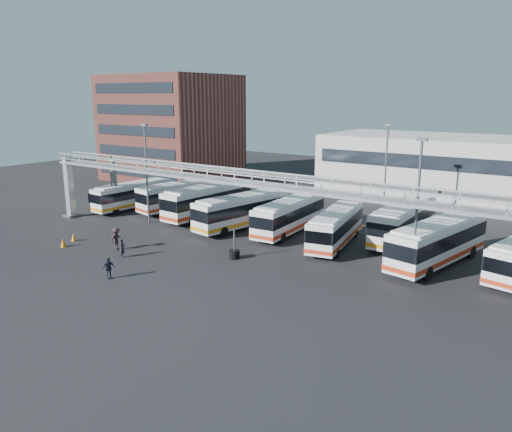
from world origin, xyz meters
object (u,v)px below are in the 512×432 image
Objects in this scene: bus_3 at (242,210)px; light_pole_left at (146,168)px; bus_1 at (182,195)px; bus_7 at (438,241)px; bus_4 at (289,215)px; cone_left at (63,242)px; bus_5 at (336,226)px; light_pole_back at (386,168)px; light_pole_mid at (417,203)px; bus_2 at (208,200)px; tire_stack at (234,253)px; pedestrian_d at (108,268)px; bus_6 at (404,220)px; pedestrian_c at (116,239)px; cone_right at (74,237)px; pedestrian_a at (122,248)px; bus_0 at (132,194)px.

light_pole_left is at bearing -147.35° from bus_3.
bus_7 is (29.64, -2.58, 0.12)m from bus_1.
bus_4 is 20.73m from cone_left.
light_pole_back is at bearing 76.67° from bus_5.
light_pole_mid is at bearing 18.54° from cone_left.
bus_2 reaches higher than bus_1.
light_pole_left is 7.48m from bus_2.
bus_7 is at bearing 29.63° from tire_stack.
bus_5 is at bearing -92.67° from light_pole_back.
pedestrian_d is (-18.57, -16.84, -1.14)m from bus_7.
light_pole_left is at bearing -161.26° from bus_6.
pedestrian_c is at bearing -139.99° from bus_6.
light_pole_mid is at bearing 14.96° from cone_right.
cone_left is (-3.23, -15.76, -1.54)m from bus_2.
light_pole_left is at bearing -145.01° from light_pole_back.
bus_6 is at bearing 142.62° from bus_7.
pedestrian_d is at bearing -23.02° from cone_right.
bus_6 is at bearing 53.69° from tire_stack.
bus_6 is 7.23× the size of pedestrian_d.
bus_3 is at bearing 15.91° from pedestrian_d.
light_pole_back is 6.29× the size of pedestrian_a.
bus_2 is at bearing 138.83° from tire_stack.
bus_1 is at bearing 30.85° from bus_0.
light_pole_back is 15.23m from bus_3.
bus_2 is at bearing 57.68° from light_pole_left.
bus_3 is (15.76, 0.41, 0.16)m from bus_0.
bus_2 is at bearing 3.50° from pedestrian_c.
light_pole_left is 0.90× the size of bus_3.
bus_6 is 26.05m from pedestrian_d.
bus_7 is 25.25m from pedestrian_a.
light_pole_mid reaches higher than bus_6.
cone_left is at bearing -142.39° from bus_7.
pedestrian_a is (-2.49, -13.16, -1.05)m from bus_3.
light_pole_back is (-8.00, 15.00, 0.00)m from light_pole_mid.
bus_0 is 5.20× the size of pedestrian_c.
light_pole_left reaches higher than bus_2.
bus_6 is at bearing 27.98° from bus_3.
bus_6 is 5.88× the size of pedestrian_c.
bus_4 is at bearing 7.03° from bus_0.
bus_5 is at bearing 11.42° from light_pole_left.
light_pole_left is 4.05× the size of tire_stack.
bus_1 is 15.68m from pedestrian_c.
bus_7 is 31.61m from cone_right.
bus_5 is (16.09, -1.50, -0.21)m from bus_2.
light_pole_mid is at bearing -2.05° from light_pole_left.
bus_6 is at bearing 38.74° from cone_left.
bus_0 is 12.75× the size of cone_left.
bus_2 is 4.63× the size of tire_stack.
bus_7 is at bearing 23.10° from cone_right.
light_pole_mid is 6.29× the size of pedestrian_a.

